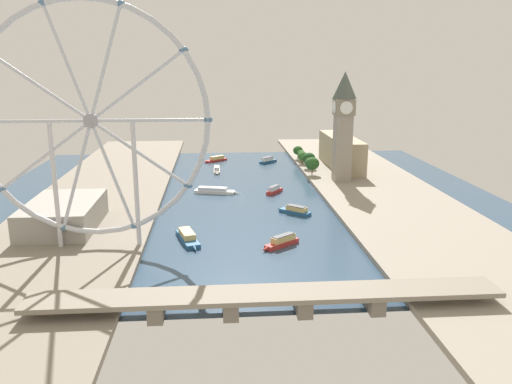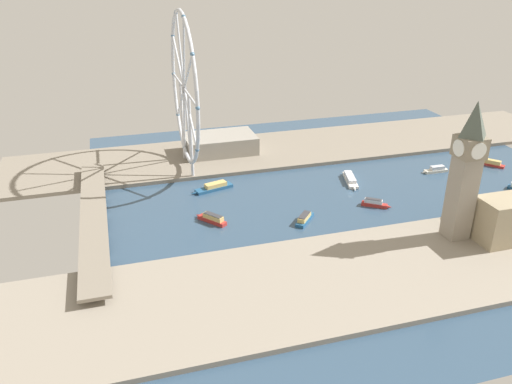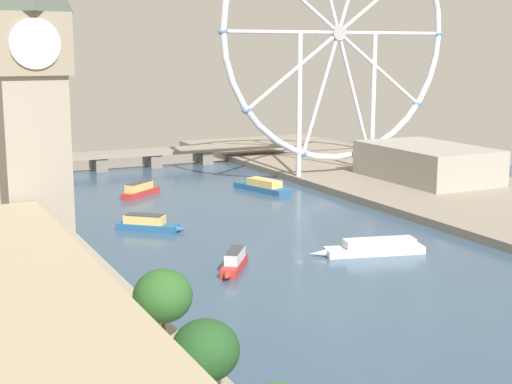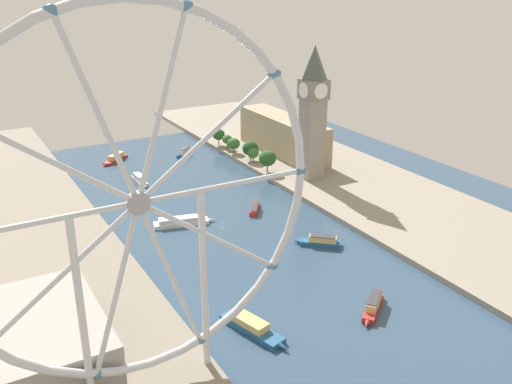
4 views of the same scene
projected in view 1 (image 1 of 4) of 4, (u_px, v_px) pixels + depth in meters
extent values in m
plane|color=#334C66|center=(242.00, 196.00, 385.04)|extent=(374.88, 374.88, 0.00)
cube|color=gray|center=(378.00, 191.00, 392.46)|extent=(90.00, 520.00, 3.00)
cube|color=gray|center=(101.00, 197.00, 376.90)|extent=(90.00, 520.00, 3.00)
cube|color=gray|center=(342.00, 148.00, 414.40)|extent=(12.99, 12.99, 52.83)
cube|color=gray|center=(344.00, 107.00, 406.41)|extent=(15.06, 15.06, 12.44)
pyramid|color=#4C564C|center=(345.00, 85.00, 402.33)|extent=(13.64, 13.64, 20.93)
cylinder|color=white|center=(346.00, 108.00, 398.88)|extent=(9.87, 0.50, 9.87)
cylinder|color=white|center=(342.00, 106.00, 413.94)|extent=(9.87, 0.50, 9.87)
cylinder|color=white|center=(334.00, 107.00, 405.82)|extent=(0.50, 9.87, 9.87)
cylinder|color=white|center=(354.00, 107.00, 407.00)|extent=(0.50, 9.87, 9.87)
cube|color=tan|center=(341.00, 152.00, 471.09)|extent=(22.00, 93.01, 27.93)
cylinder|color=#513823|center=(298.00, 157.00, 512.93)|extent=(0.80, 0.80, 4.68)
ellipsoid|color=#285623|center=(298.00, 150.00, 511.42)|extent=(9.63, 9.63, 8.67)
cylinder|color=#513823|center=(301.00, 159.00, 501.46)|extent=(0.80, 0.80, 4.33)
ellipsoid|color=#386B2D|center=(301.00, 154.00, 500.17)|extent=(7.72, 7.72, 6.95)
cylinder|color=#513823|center=(302.00, 162.00, 489.63)|extent=(0.80, 0.80, 3.57)
ellipsoid|color=#386B2D|center=(303.00, 156.00, 488.28)|extent=(9.38, 9.38, 8.44)
cylinder|color=#513823|center=(309.00, 166.00, 468.72)|extent=(0.80, 0.80, 4.38)
ellipsoid|color=#1E471E|center=(309.00, 158.00, 467.05)|extent=(11.53, 11.53, 10.37)
cylinder|color=#513823|center=(309.00, 167.00, 464.63)|extent=(0.80, 0.80, 3.49)
ellipsoid|color=#386B2D|center=(309.00, 162.00, 463.34)|extent=(8.76, 8.76, 7.88)
cylinder|color=#513823|center=(312.00, 172.00, 441.83)|extent=(0.80, 0.80, 4.93)
ellipsoid|color=#285623|center=(312.00, 164.00, 440.06)|extent=(11.96, 11.96, 10.77)
torus|color=silver|center=(91.00, 121.00, 257.52)|extent=(118.40, 2.87, 118.40)
cylinder|color=#99999E|center=(91.00, 121.00, 257.52)|extent=(6.93, 3.00, 6.93)
cylinder|color=silver|center=(31.00, 121.00, 255.33)|extent=(57.76, 1.72, 1.72)
cylinder|color=silver|center=(39.00, 86.00, 251.59)|extent=(47.74, 1.72, 35.35)
cylinder|color=silver|center=(67.00, 64.00, 250.12)|extent=(19.49, 1.72, 55.47)
cylinder|color=silver|center=(105.00, 64.00, 251.47)|extent=(19.49, 1.72, 55.47)
cylinder|color=silver|center=(137.00, 86.00, 255.14)|extent=(47.74, 1.72, 35.35)
cylinder|color=silver|center=(150.00, 120.00, 259.71)|extent=(57.76, 1.72, 1.72)
cylinder|color=silver|center=(141.00, 154.00, 263.45)|extent=(47.74, 1.72, 35.35)
cylinder|color=silver|center=(113.00, 175.00, 264.92)|extent=(19.49, 1.72, 55.47)
cylinder|color=silver|center=(77.00, 175.00, 263.57)|extent=(19.49, 1.72, 55.47)
cylinder|color=silver|center=(46.00, 155.00, 259.90)|extent=(47.74, 1.72, 35.35)
ellipsoid|color=teal|center=(43.00, 3.00, 242.71)|extent=(4.80, 3.20, 3.20)
ellipsoid|color=teal|center=(120.00, 4.00, 245.42)|extent=(4.80, 3.20, 3.20)
ellipsoid|color=teal|center=(184.00, 50.00, 252.75)|extent=(4.80, 3.20, 3.20)
ellipsoid|color=teal|center=(208.00, 120.00, 261.91)|extent=(4.80, 3.20, 3.20)
ellipsoid|color=teal|center=(188.00, 186.00, 269.38)|extent=(4.80, 3.20, 3.20)
ellipsoid|color=teal|center=(134.00, 226.00, 272.33)|extent=(4.80, 3.20, 3.20)
ellipsoid|color=teal|center=(64.00, 227.00, 269.62)|extent=(4.80, 3.20, 3.20)
ellipsoid|color=teal|center=(1.00, 189.00, 262.28)|extent=(4.80, 3.20, 3.20)
cylinder|color=silver|center=(55.00, 186.00, 263.98)|extent=(2.40, 2.40, 65.27)
cylinder|color=silver|center=(136.00, 184.00, 267.05)|extent=(2.40, 2.40, 65.27)
cube|color=gray|center=(63.00, 214.00, 301.62)|extent=(38.75, 61.42, 15.36)
cube|color=gray|center=(267.00, 295.00, 205.01)|extent=(186.88, 16.92, 2.00)
cube|color=#70685B|center=(373.00, 301.00, 209.35)|extent=(6.00, 15.23, 6.74)
cube|color=#70685B|center=(303.00, 303.00, 207.17)|extent=(6.00, 15.23, 6.74)
cube|color=#70685B|center=(230.00, 306.00, 204.99)|extent=(6.00, 15.23, 6.74)
cube|color=#70685B|center=(157.00, 309.00, 202.81)|extent=(6.00, 15.23, 6.74)
cube|color=#B22D28|center=(282.00, 244.00, 280.69)|extent=(20.18, 17.23, 2.54)
cone|color=#B22D28|center=(265.00, 249.00, 272.43)|extent=(4.65, 4.41, 2.54)
cube|color=#DBB766|center=(283.00, 238.00, 280.70)|extent=(14.44, 12.51, 3.17)
cube|color=#38383D|center=(283.00, 235.00, 280.26)|extent=(13.12, 11.43, 0.41)
cube|color=beige|center=(217.00, 171.00, 466.51)|extent=(5.47, 20.07, 2.22)
cone|color=beige|center=(217.00, 174.00, 455.25)|extent=(2.24, 3.62, 2.22)
cube|color=silver|center=(217.00, 168.00, 466.83)|extent=(4.57, 11.53, 3.08)
cube|color=#235684|center=(268.00, 162.00, 510.07)|extent=(18.14, 17.15, 2.20)
cone|color=#235684|center=(276.00, 160.00, 518.15)|extent=(4.11, 4.02, 2.20)
cube|color=white|center=(267.00, 159.00, 508.70)|extent=(13.00, 12.37, 3.25)
cube|color=#38383D|center=(267.00, 157.00, 508.25)|extent=(11.85, 11.31, 0.44)
cube|color=#B22D28|center=(274.00, 191.00, 393.28)|extent=(14.13, 17.17, 2.54)
cone|color=#B22D28|center=(281.00, 189.00, 401.97)|extent=(3.97, 4.13, 2.54)
cube|color=silver|center=(274.00, 188.00, 391.88)|extent=(10.25, 12.20, 2.83)
cube|color=#38383D|center=(274.00, 186.00, 391.49)|extent=(9.38, 11.09, 0.31)
cube|color=#235684|center=(295.00, 212.00, 339.89)|extent=(19.83, 18.38, 2.33)
cone|color=#235684|center=(279.00, 209.00, 347.07)|extent=(4.42, 4.28, 2.33)
cube|color=#DBB766|center=(297.00, 209.00, 338.64)|extent=(13.70, 12.85, 2.83)
cube|color=#38383D|center=(297.00, 206.00, 338.24)|extent=(12.50, 11.76, 0.44)
cube|color=#B22D28|center=(216.00, 160.00, 517.47)|extent=(21.86, 19.01, 1.94)
cone|color=#B22D28|center=(205.00, 162.00, 508.30)|extent=(4.55, 4.19, 1.94)
cube|color=#DBB766|center=(217.00, 158.00, 517.62)|extent=(14.32, 12.72, 3.28)
cube|color=white|center=(215.00, 192.00, 392.81)|extent=(31.03, 14.51, 2.21)
cone|color=white|center=(237.00, 193.00, 389.81)|extent=(5.82, 3.52, 2.21)
cube|color=silver|center=(213.00, 189.00, 392.51)|extent=(22.55, 11.27, 2.39)
cube|color=#235684|center=(188.00, 239.00, 288.70)|extent=(15.22, 30.44, 2.39)
cone|color=#235684|center=(195.00, 249.00, 273.10)|extent=(3.73, 5.76, 2.39)
cube|color=#DBB766|center=(187.00, 233.00, 289.38)|extent=(10.57, 17.71, 3.02)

